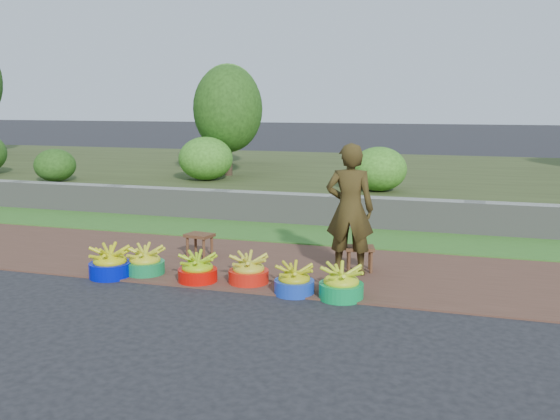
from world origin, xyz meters
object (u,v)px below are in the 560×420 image
(stool_left, at_px, (199,238))
(vendor_woman, at_px, (350,209))
(basin_c, at_px, (198,270))
(basin_f, at_px, (341,284))
(basin_a, at_px, (110,264))
(basin_b, at_px, (145,262))
(stool_right, at_px, (360,251))
(basin_e, at_px, (294,281))
(basin_d, at_px, (249,271))

(stool_left, relative_size, vendor_woman, 0.25)
(basin_c, relative_size, stool_left, 1.15)
(basin_f, distance_m, vendor_woman, 1.20)
(basin_a, relative_size, basin_f, 1.05)
(basin_b, relative_size, stool_right, 1.16)
(basin_f, relative_size, stool_left, 1.20)
(basin_f, bearing_deg, vendor_woman, 96.44)
(basin_b, xyz_separation_m, basin_e, (2.01, -0.21, -0.01))
(basin_b, bearing_deg, stool_left, 74.41)
(stool_right, xyz_separation_m, vendor_woman, (-0.11, -0.15, 0.56))
(basin_b, distance_m, basin_e, 2.02)
(basin_a, distance_m, basin_c, 1.14)
(basin_d, bearing_deg, basin_a, -172.49)
(basin_a, relative_size, basin_b, 1.06)
(basin_e, distance_m, vendor_woman, 1.27)
(vendor_woman, bearing_deg, stool_left, -12.24)
(basin_e, distance_m, stool_left, 2.12)
(basin_c, bearing_deg, vendor_woman, 28.09)
(basin_f, bearing_deg, basin_c, 176.70)
(vendor_woman, bearing_deg, basin_b, 11.74)
(basin_d, distance_m, stool_left, 1.49)
(basin_e, distance_m, stool_right, 1.26)
(basin_c, height_order, basin_f, basin_f)
(vendor_woman, bearing_deg, basin_c, 22.24)
(basin_f, bearing_deg, basin_b, 175.12)
(basin_d, xyz_separation_m, basin_f, (1.17, -0.23, 0.00))
(basin_b, xyz_separation_m, vendor_woman, (2.44, 0.77, 0.68))
(basin_b, distance_m, stool_left, 1.06)
(basin_b, xyz_separation_m, stool_left, (0.28, 1.01, 0.11))
(basin_c, bearing_deg, stool_right, 30.27)
(basin_a, distance_m, stool_right, 3.13)
(basin_a, xyz_separation_m, basin_f, (2.91, 0.00, -0.01))
(basin_c, height_order, stool_right, basin_c)
(basin_d, bearing_deg, vendor_woman, 35.73)
(stool_left, bearing_deg, basin_d, -42.44)
(basin_d, height_order, stool_right, basin_d)
(stool_right, bearing_deg, basin_c, -149.73)
(basin_b, bearing_deg, basin_a, -149.01)
(basin_e, bearing_deg, basin_b, 174.04)
(basin_d, xyz_separation_m, basin_e, (0.63, -0.22, -0.01))
(basin_a, height_order, basin_f, basin_a)
(basin_c, xyz_separation_m, basin_d, (0.61, 0.13, 0.00))
(basin_a, xyz_separation_m, basin_e, (2.37, 0.01, -0.02))
(basin_c, bearing_deg, basin_e, -4.37)
(basin_a, xyz_separation_m, stool_left, (0.65, 1.23, 0.10))
(basin_b, distance_m, basin_d, 1.38)
(stool_left, xyz_separation_m, vendor_woman, (2.15, -0.24, 0.56))
(basin_c, height_order, basin_d, basin_d)
(basin_f, height_order, stool_right, basin_f)
(basin_d, relative_size, vendor_woman, 0.29)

